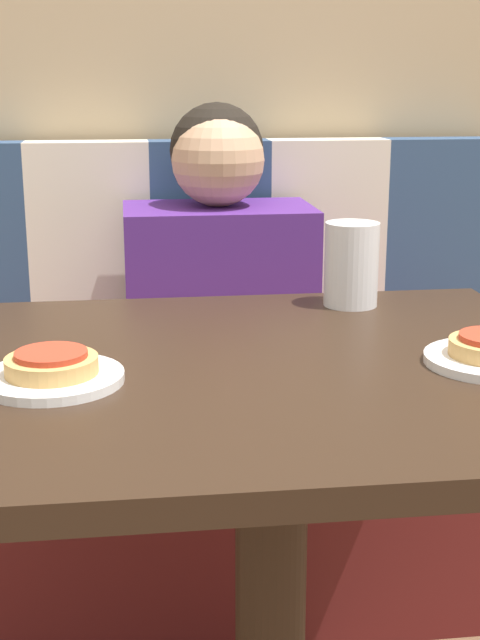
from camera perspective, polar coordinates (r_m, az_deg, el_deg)
booth_seat at (r=2.00m, az=-1.27°, el=-11.81°), size 1.32×0.47×0.43m
booth_backrest at (r=2.01m, az=-1.94°, el=3.39°), size 1.32×0.09×0.56m
dining_table at (r=1.21m, az=2.07°, el=-7.83°), size 0.83×0.74×0.76m
person at (r=1.82m, az=-1.37°, el=2.80°), size 0.38×0.24×0.65m
plate_left at (r=1.11m, az=-11.92°, el=-3.66°), size 0.18×0.18×0.01m
pizza_left at (r=1.11m, az=-11.97°, el=-2.73°), size 0.11×0.11×0.03m
drinking_cup at (r=1.45m, az=7.14°, el=3.56°), size 0.09×0.09×0.14m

